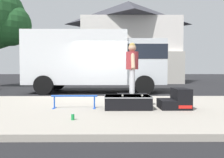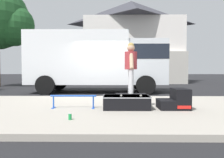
{
  "view_description": "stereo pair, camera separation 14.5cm",
  "coord_description": "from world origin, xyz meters",
  "px_view_note": "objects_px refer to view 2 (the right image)",
  "views": [
    {
      "loc": [
        0.39,
        -8.7,
        1.1
      ],
      "look_at": [
        0.44,
        -1.67,
        0.84
      ],
      "focal_mm": 33.54,
      "sensor_mm": 36.0,
      "label": 1
    },
    {
      "loc": [
        0.54,
        -8.7,
        1.1
      ],
      "look_at": [
        0.44,
        -1.67,
        0.84
      ],
      "focal_mm": 33.54,
      "sensor_mm": 36.0,
      "label": 2
    }
  ],
  "objects_px": {
    "kicker_ramp": "(176,100)",
    "skateboard": "(131,94)",
    "skater_kid": "(131,64)",
    "grind_rail": "(73,99)",
    "skate_box": "(126,102)",
    "box_truck": "(98,60)",
    "soda_can": "(70,117)"
  },
  "relations": [
    {
      "from": "skater_kid",
      "to": "soda_can",
      "type": "bearing_deg",
      "value": -137.25
    },
    {
      "from": "grind_rail",
      "to": "skateboard",
      "type": "distance_m",
      "value": 1.52
    },
    {
      "from": "grind_rail",
      "to": "skate_box",
      "type": "bearing_deg",
      "value": -2.58
    },
    {
      "from": "skater_kid",
      "to": "kicker_ramp",
      "type": "bearing_deg",
      "value": 2.81
    },
    {
      "from": "kicker_ramp",
      "to": "skateboard",
      "type": "relative_size",
      "value": 0.98
    },
    {
      "from": "skater_kid",
      "to": "box_truck",
      "type": "xyz_separation_m",
      "value": [
        -1.3,
        5.52,
        0.41
      ]
    },
    {
      "from": "kicker_ramp",
      "to": "box_truck",
      "type": "xyz_separation_m",
      "value": [
        -2.47,
        5.46,
        1.36
      ]
    },
    {
      "from": "grind_rail",
      "to": "box_truck",
      "type": "xyz_separation_m",
      "value": [
        0.21,
        5.39,
        1.33
      ]
    },
    {
      "from": "skater_kid",
      "to": "skate_box",
      "type": "bearing_deg",
      "value": 152.01
    },
    {
      "from": "skate_box",
      "to": "soda_can",
      "type": "bearing_deg",
      "value": -133.43
    },
    {
      "from": "grind_rail",
      "to": "skateboard",
      "type": "bearing_deg",
      "value": -4.58
    },
    {
      "from": "kicker_ramp",
      "to": "skater_kid",
      "type": "relative_size",
      "value": 0.58
    },
    {
      "from": "skate_box",
      "to": "skateboard",
      "type": "relative_size",
      "value": 1.54
    },
    {
      "from": "skater_kid",
      "to": "box_truck",
      "type": "bearing_deg",
      "value": 103.25
    },
    {
      "from": "grind_rail",
      "to": "skateboard",
      "type": "height_order",
      "value": "skateboard"
    },
    {
      "from": "grind_rail",
      "to": "skater_kid",
      "type": "height_order",
      "value": "skater_kid"
    },
    {
      "from": "skateboard",
      "to": "soda_can",
      "type": "bearing_deg",
      "value": -137.25
    },
    {
      "from": "kicker_ramp",
      "to": "soda_can",
      "type": "relative_size",
      "value": 6.04
    },
    {
      "from": "skate_box",
      "to": "box_truck",
      "type": "xyz_separation_m",
      "value": [
        -1.19,
        5.46,
        1.4
      ]
    },
    {
      "from": "skateboard",
      "to": "grind_rail",
      "type": "bearing_deg",
      "value": 175.42
    },
    {
      "from": "kicker_ramp",
      "to": "grind_rail",
      "type": "bearing_deg",
      "value": 178.64
    },
    {
      "from": "soda_can",
      "to": "box_truck",
      "type": "relative_size",
      "value": 0.02
    },
    {
      "from": "grind_rail",
      "to": "kicker_ramp",
      "type": "bearing_deg",
      "value": -1.36
    },
    {
      "from": "grind_rail",
      "to": "skater_kid",
      "type": "xyz_separation_m",
      "value": [
        1.51,
        -0.12,
        0.92
      ]
    },
    {
      "from": "kicker_ramp",
      "to": "soda_can",
      "type": "xyz_separation_m",
      "value": [
        -2.49,
        -1.27,
        -0.16
      ]
    },
    {
      "from": "kicker_ramp",
      "to": "grind_rail",
      "type": "relative_size",
      "value": 0.62
    },
    {
      "from": "kicker_ramp",
      "to": "skater_kid",
      "type": "bearing_deg",
      "value": -177.19
    },
    {
      "from": "skateboard",
      "to": "skater_kid",
      "type": "bearing_deg",
      "value": 180.0
    },
    {
      "from": "skateboard",
      "to": "box_truck",
      "type": "xyz_separation_m",
      "value": [
        -1.3,
        5.52,
        1.19
      ]
    },
    {
      "from": "kicker_ramp",
      "to": "skateboard",
      "type": "height_order",
      "value": "kicker_ramp"
    },
    {
      "from": "skate_box",
      "to": "grind_rail",
      "type": "distance_m",
      "value": 1.41
    },
    {
      "from": "soda_can",
      "to": "skater_kid",
      "type": "bearing_deg",
      "value": 42.75
    }
  ]
}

